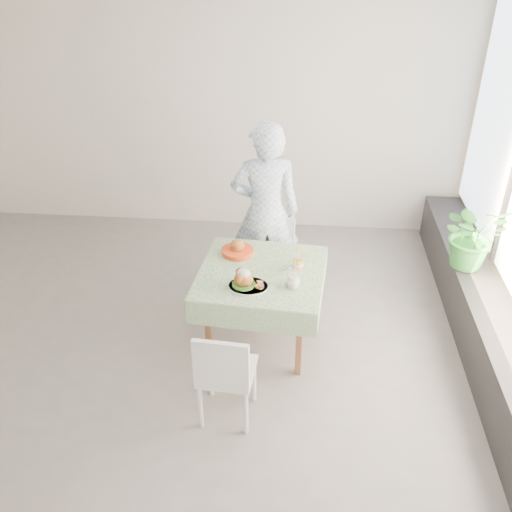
# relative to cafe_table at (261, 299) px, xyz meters

# --- Properties ---
(floor) EXTENTS (6.00, 6.00, 0.00)m
(floor) POSITION_rel_cafe_table_xyz_m (-0.84, -0.22, -0.46)
(floor) COLOR #625F5C
(floor) RESTS_ON ground
(ceiling) EXTENTS (6.00, 6.00, 0.00)m
(ceiling) POSITION_rel_cafe_table_xyz_m (-0.84, -0.22, 2.34)
(ceiling) COLOR white
(ceiling) RESTS_ON ground
(wall_back) EXTENTS (6.00, 0.02, 2.80)m
(wall_back) POSITION_rel_cafe_table_xyz_m (-0.84, 2.28, 0.94)
(wall_back) COLOR beige
(wall_back) RESTS_ON ground
(window_ledge) EXTENTS (0.40, 4.80, 0.50)m
(window_ledge) POSITION_rel_cafe_table_xyz_m (1.96, -0.22, -0.21)
(window_ledge) COLOR black
(window_ledge) RESTS_ON ground
(cafe_table) EXTENTS (1.13, 1.13, 0.74)m
(cafe_table) POSITION_rel_cafe_table_xyz_m (0.00, 0.00, 0.00)
(cafe_table) COLOR brown
(cafe_table) RESTS_ON ground
(chair_far) EXTENTS (0.48, 0.48, 0.84)m
(chair_far) POSITION_rel_cafe_table_xyz_m (0.03, 0.67, -0.20)
(chair_far) COLOR white
(chair_far) RESTS_ON ground
(chair_near) EXTENTS (0.43, 0.43, 0.85)m
(chair_near) POSITION_rel_cafe_table_xyz_m (-0.18, -0.92, -0.20)
(chair_near) COLOR white
(chair_near) RESTS_ON ground
(diner) EXTENTS (0.71, 0.52, 1.80)m
(diner) POSITION_rel_cafe_table_xyz_m (-0.03, 0.79, 0.44)
(diner) COLOR #85AFD5
(diner) RESTS_ON ground
(main_dish) EXTENTS (0.33, 0.33, 0.17)m
(main_dish) POSITION_rel_cafe_table_xyz_m (-0.11, -0.25, 0.34)
(main_dish) COLOR white
(main_dish) RESTS_ON cafe_table
(juice_cup_orange) EXTENTS (0.09, 0.09, 0.26)m
(juice_cup_orange) POSITION_rel_cafe_table_xyz_m (0.31, 0.06, 0.34)
(juice_cup_orange) COLOR white
(juice_cup_orange) RESTS_ON cafe_table
(juice_cup_lemonade) EXTENTS (0.11, 0.11, 0.30)m
(juice_cup_lemonade) POSITION_rel_cafe_table_xyz_m (0.27, -0.21, 0.35)
(juice_cup_lemonade) COLOR white
(juice_cup_lemonade) RESTS_ON cafe_table
(second_dish) EXTENTS (0.29, 0.29, 0.14)m
(second_dish) POSITION_rel_cafe_table_xyz_m (-0.23, 0.28, 0.32)
(second_dish) COLOR #C03913
(second_dish) RESTS_ON cafe_table
(potted_plant) EXTENTS (0.68, 0.62, 0.65)m
(potted_plant) POSITION_rel_cafe_table_xyz_m (1.89, 0.66, 0.36)
(potted_plant) COLOR #287A32
(potted_plant) RESTS_ON window_ledge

